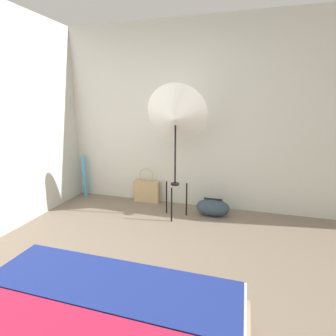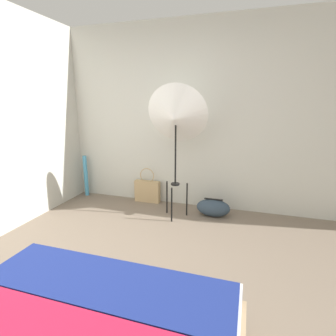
# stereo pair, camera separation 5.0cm
# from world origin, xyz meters

# --- Properties ---
(ground_plane) EXTENTS (14.00, 14.00, 0.00)m
(ground_plane) POSITION_xyz_m (0.00, 0.00, 0.00)
(ground_plane) COLOR #756656
(wall_back) EXTENTS (8.00, 0.05, 2.60)m
(wall_back) POSITION_xyz_m (0.00, 2.26, 1.30)
(wall_back) COLOR beige
(wall_back) RESTS_ON ground_plane
(wall_side_left) EXTENTS (0.05, 8.00, 2.60)m
(wall_side_left) POSITION_xyz_m (-1.75, 1.00, 1.30)
(wall_side_left) COLOR beige
(wall_side_left) RESTS_ON ground_plane
(photo_umbrella) EXTENTS (0.78, 0.46, 1.74)m
(photo_umbrella) POSITION_xyz_m (0.06, 1.76, 1.33)
(photo_umbrella) COLOR black
(photo_umbrella) RESTS_ON ground_plane
(tote_bag) EXTENTS (0.39, 0.10, 0.54)m
(tote_bag) POSITION_xyz_m (-0.50, 2.16, 0.18)
(tote_bag) COLOR tan
(tote_bag) RESTS_ON ground_plane
(duffel_bag) EXTENTS (0.45, 0.24, 0.25)m
(duffel_bag) POSITION_xyz_m (0.55, 1.92, 0.12)
(duffel_bag) COLOR #2D3D4C
(duffel_bag) RESTS_ON ground_plane
(paper_roll) EXTENTS (0.06, 0.06, 0.67)m
(paper_roll) POSITION_xyz_m (-1.58, 2.13, 0.33)
(paper_roll) COLOR #4CA3D1
(paper_roll) RESTS_ON ground_plane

